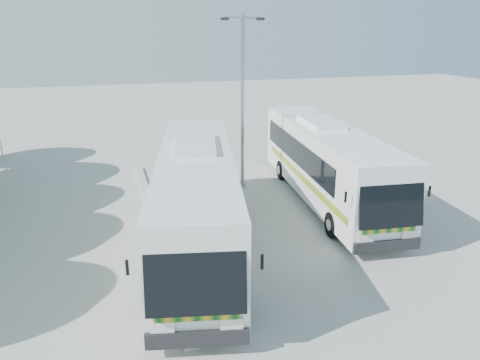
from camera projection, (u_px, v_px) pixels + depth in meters
name	position (u px, v px, depth m)	size (l,w,h in m)	color
ground	(223.00, 238.00, 17.48)	(100.00, 100.00, 0.00)	#A7A7A1
kerb_divider	(155.00, 222.00, 18.67)	(0.40, 16.00, 0.15)	#B2B2AD
coach_main	(197.00, 197.00, 16.29)	(4.87, 12.54, 3.41)	silver
coach_adjacent	(327.00, 162.00, 20.72)	(3.58, 12.10, 3.31)	white
lamppost	(242.00, 96.00, 21.65)	(1.98, 0.34, 8.08)	#95989E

